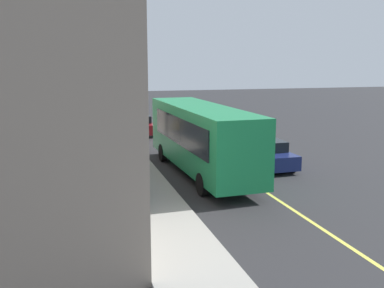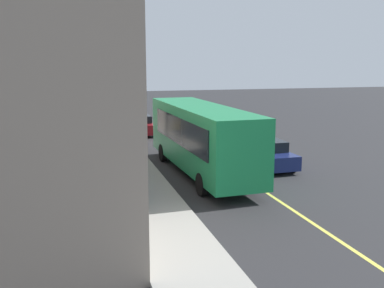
# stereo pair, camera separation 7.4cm
# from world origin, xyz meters

# --- Properties ---
(ground) EXTENTS (120.00, 120.00, 0.00)m
(ground) POSITION_xyz_m (0.00, 0.00, 0.00)
(ground) COLOR #28282B
(sidewalk) EXTENTS (80.00, 2.54, 0.15)m
(sidewalk) POSITION_xyz_m (0.00, 5.19, 0.07)
(sidewalk) COLOR #9E9B93
(sidewalk) RESTS_ON ground
(lane_centre_stripe) EXTENTS (36.00, 0.16, 0.01)m
(lane_centre_stripe) POSITION_xyz_m (0.00, 0.00, 0.00)
(lane_centre_stripe) COLOR #D8D14C
(lane_centre_stripe) RESTS_ON ground
(bus) EXTENTS (11.21, 2.92, 3.50)m
(bus) POSITION_xyz_m (-2.82, 1.87, 1.99)
(bus) COLOR #197F47
(bus) RESTS_ON ground
(traffic_light) EXTENTS (0.30, 0.52, 3.20)m
(traffic_light) POSITION_xyz_m (2.36, 4.38, 2.53)
(traffic_light) COLOR #2D2D33
(traffic_light) RESTS_ON sidewalk
(car_navy) EXTENTS (4.33, 1.91, 1.52)m
(car_navy) POSITION_xyz_m (-2.32, -2.04, 0.74)
(car_navy) COLOR navy
(car_navy) RESTS_ON ground
(car_maroon) EXTENTS (4.35, 1.95, 1.52)m
(car_maroon) POSITION_xyz_m (10.47, 2.92, 0.74)
(car_maroon) COLOR maroon
(car_maroon) RESTS_ON ground
(pedestrian_mid_block) EXTENTS (0.34, 0.34, 1.81)m
(pedestrian_mid_block) POSITION_xyz_m (-0.54, 5.84, 1.25)
(pedestrian_mid_block) COLOR black
(pedestrian_mid_block) RESTS_ON sidewalk
(pedestrian_waiting) EXTENTS (0.34, 0.34, 1.77)m
(pedestrian_waiting) POSITION_xyz_m (5.57, 5.97, 1.22)
(pedestrian_waiting) COLOR black
(pedestrian_waiting) RESTS_ON sidewalk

